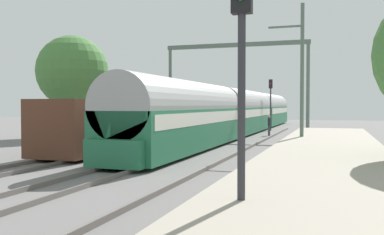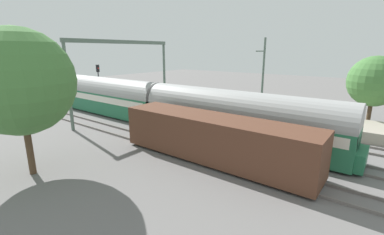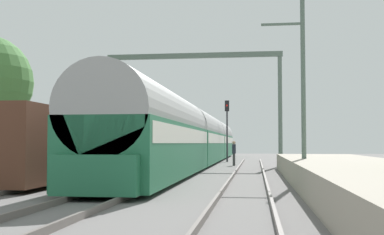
{
  "view_description": "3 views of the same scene",
  "coord_description": "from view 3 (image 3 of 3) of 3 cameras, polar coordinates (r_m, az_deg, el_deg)",
  "views": [
    {
      "loc": [
        8.03,
        -16.86,
        2.59
      ],
      "look_at": [
        0.0,
        7.23,
        1.85
      ],
      "focal_mm": 40.15,
      "sensor_mm": 36.0,
      "label": 1
    },
    {
      "loc": [
        -17.47,
        -3.09,
        6.88
      ],
      "look_at": [
        -0.94,
        9.5,
        1.59
      ],
      "focal_mm": 24.8,
      "sensor_mm": 36.0,
      "label": 2
    },
    {
      "loc": [
        4.29,
        -15.12,
        1.57
      ],
      "look_at": [
        0.0,
        18.22,
        3.31
      ],
      "focal_mm": 46.34,
      "sensor_mm": 36.0,
      "label": 3
    }
  ],
  "objects": [
    {
      "name": "freight_car",
      "position": [
        22.18,
        -14.52,
        -3.13
      ],
      "size": [
        2.8,
        13.0,
        2.7
      ],
      "color": "#563323",
      "rests_on": "ground"
    },
    {
      "name": "catenary_gantry",
      "position": [
        34.57,
        0.15,
        3.76
      ],
      "size": [
        12.32,
        0.28,
        7.86
      ],
      "color": "#54665B",
      "rests_on": "ground"
    },
    {
      "name": "track_west",
      "position": [
        15.78,
        -8.56,
        -8.35
      ],
      "size": [
        1.52,
        60.0,
        0.16
      ],
      "color": "slate",
      "rests_on": "ground"
    },
    {
      "name": "passenger_train",
      "position": [
        37.67,
        0.79,
        -2.35
      ],
      "size": [
        2.93,
        49.2,
        3.82
      ],
      "color": "#236B47",
      "rests_on": "ground"
    },
    {
      "name": "person_crossing",
      "position": [
        34.63,
        4.85,
        -3.85
      ],
      "size": [
        0.28,
        0.42,
        1.73
      ],
      "rotation": [
        0.0,
        0.0,
        4.81
      ],
      "color": "#3C3C3C",
      "rests_on": "ground"
    },
    {
      "name": "railway_signal_far",
      "position": [
        41.6,
        4.06,
        -0.59
      ],
      "size": [
        0.36,
        0.3,
        5.15
      ],
      "color": "#2D2D33",
      "rests_on": "ground"
    },
    {
      "name": "track_east",
      "position": [
        15.2,
        6.12,
        -8.58
      ],
      "size": [
        1.51,
        60.0,
        0.16
      ],
      "color": "slate",
      "rests_on": "ground"
    },
    {
      "name": "catenary_pole_east_mid",
      "position": [
        22.1,
        12.56,
        3.81
      ],
      "size": [
        1.9,
        0.2,
        8.0
      ],
      "color": "#54665B",
      "rests_on": "ground"
    },
    {
      "name": "ground",
      "position": [
        15.79,
        -8.56,
        -8.64
      ],
      "size": [
        120.0,
        120.0,
        0.0
      ],
      "primitive_type": "plane",
      "color": "slate"
    },
    {
      "name": "platform",
      "position": [
        17.51,
        18.93,
        -6.47
      ],
      "size": [
        4.4,
        28.0,
        0.9
      ],
      "color": "#A39989",
      "rests_on": "ground"
    }
  ]
}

